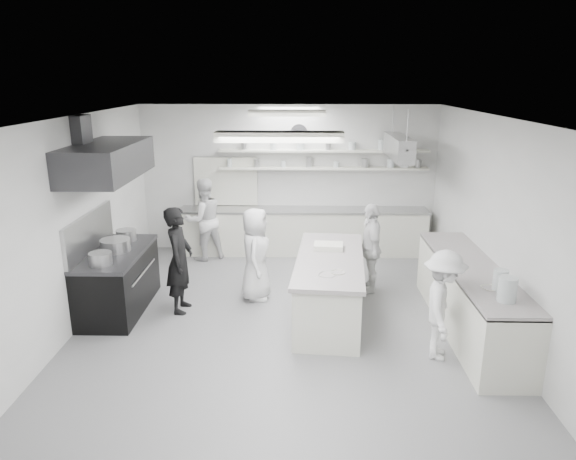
{
  "coord_description": "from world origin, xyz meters",
  "views": [
    {
      "loc": [
        0.19,
        -7.14,
        3.52
      ],
      "look_at": [
        0.04,
        0.6,
        1.25
      ],
      "focal_mm": 32.71,
      "sensor_mm": 36.0,
      "label": 1
    }
  ],
  "objects_px": {
    "back_counter": "(303,232)",
    "cook_back": "(204,219)",
    "stove": "(118,282)",
    "prep_island": "(329,289)",
    "right_counter": "(470,299)",
    "cook_stove": "(179,260)"
  },
  "relations": [
    {
      "from": "back_counter",
      "to": "cook_back",
      "type": "height_order",
      "value": "cook_back"
    },
    {
      "from": "stove",
      "to": "back_counter",
      "type": "relative_size",
      "value": 0.36
    },
    {
      "from": "cook_back",
      "to": "prep_island",
      "type": "bearing_deg",
      "value": 100.45
    },
    {
      "from": "stove",
      "to": "right_counter",
      "type": "height_order",
      "value": "right_counter"
    },
    {
      "from": "stove",
      "to": "cook_stove",
      "type": "xyz_separation_m",
      "value": [
        0.98,
        -0.02,
        0.38
      ]
    },
    {
      "from": "prep_island",
      "to": "cook_stove",
      "type": "distance_m",
      "value": 2.33
    },
    {
      "from": "stove",
      "to": "back_counter",
      "type": "xyz_separation_m",
      "value": [
        2.9,
        2.8,
        0.01
      ]
    },
    {
      "from": "stove",
      "to": "cook_stove",
      "type": "height_order",
      "value": "cook_stove"
    },
    {
      "from": "right_counter",
      "to": "cook_stove",
      "type": "distance_m",
      "value": 4.33
    },
    {
      "from": "cook_stove",
      "to": "back_counter",
      "type": "bearing_deg",
      "value": -32.85
    },
    {
      "from": "back_counter",
      "to": "right_counter",
      "type": "xyz_separation_m",
      "value": [
        2.35,
        -3.4,
        0.01
      ]
    },
    {
      "from": "cook_back",
      "to": "cook_stove",
      "type": "bearing_deg",
      "value": 59.4
    },
    {
      "from": "right_counter",
      "to": "prep_island",
      "type": "xyz_separation_m",
      "value": [
        -1.98,
        0.42,
        -0.02
      ]
    },
    {
      "from": "back_counter",
      "to": "right_counter",
      "type": "distance_m",
      "value": 4.13
    },
    {
      "from": "stove",
      "to": "cook_stove",
      "type": "distance_m",
      "value": 1.05
    },
    {
      "from": "stove",
      "to": "prep_island",
      "type": "relative_size",
      "value": 0.74
    },
    {
      "from": "back_counter",
      "to": "cook_stove",
      "type": "distance_m",
      "value": 3.43
    },
    {
      "from": "stove",
      "to": "cook_back",
      "type": "bearing_deg",
      "value": 68.83
    },
    {
      "from": "right_counter",
      "to": "cook_stove",
      "type": "relative_size",
      "value": 1.99
    },
    {
      "from": "stove",
      "to": "back_counter",
      "type": "bearing_deg",
      "value": 43.99
    },
    {
      "from": "right_counter",
      "to": "cook_back",
      "type": "bearing_deg",
      "value": 145.21
    },
    {
      "from": "right_counter",
      "to": "cook_back",
      "type": "xyz_separation_m",
      "value": [
        -4.32,
        3.0,
        0.35
      ]
    }
  ]
}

